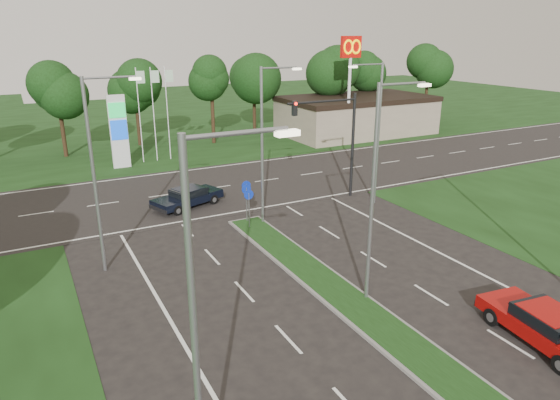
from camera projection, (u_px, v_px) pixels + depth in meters
name	position (u px, v px, depth m)	size (l,w,h in m)	color
ground	(461.00, 391.00, 15.72)	(160.00, 160.00, 0.00)	black
verge_far	(120.00, 123.00, 61.84)	(160.00, 50.00, 0.02)	black
cross_road	(204.00, 189.00, 35.85)	(160.00, 12.00, 0.02)	black
median_kerb	(381.00, 327.00, 19.05)	(2.00, 26.00, 0.12)	slate
commercial_building	(357.00, 116.00, 54.97)	(16.00, 9.00, 4.00)	gray
streetlight_median_near	(377.00, 184.00, 19.57)	(2.53, 0.22, 9.00)	gray
streetlight_median_far	(265.00, 139.00, 27.95)	(2.53, 0.22, 9.00)	gray
streetlight_left_near	(203.00, 317.00, 10.43)	(2.53, 0.22, 9.00)	gray
streetlight_left_far	(97.00, 166.00, 22.18)	(2.53, 0.22, 9.00)	gray
streetlight_right_far	(376.00, 127.00, 31.39)	(2.53, 0.22, 9.00)	gray
traffic_signal	(337.00, 130.00, 32.49)	(5.10, 0.42, 7.00)	black
median_signs	(247.00, 196.00, 28.92)	(1.16, 1.76, 2.38)	gray
gas_pylon	(121.00, 129.00, 40.74)	(5.80, 1.26, 8.00)	silver
mcdonalds_sign	(351.00, 62.00, 47.91)	(2.20, 0.47, 10.40)	silver
treeline_far	(145.00, 76.00, 47.07)	(6.00, 6.00, 9.90)	black
red_sedan	(546.00, 325.00, 17.96)	(2.57, 5.10, 1.35)	#9D0A08
navy_sedan	(188.00, 197.00, 32.12)	(4.89, 3.30, 1.25)	black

